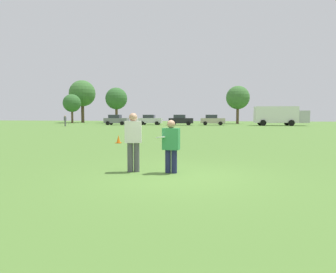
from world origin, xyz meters
TOP-DOWN VIEW (x-y plane):
  - ground_plane at (0.00, 0.00)m, footprint 168.45×168.45m
  - player_thrower at (-1.37, 0.41)m, footprint 0.53×0.39m
  - player_defender at (-0.26, 0.46)m, footprint 0.48×0.29m
  - frisbee at (-0.53, 0.33)m, footprint 0.28×0.27m
  - traffic_cone at (-5.14, 8.95)m, footprint 0.32×0.32m
  - parked_car_near_left at (-18.58, 42.48)m, footprint 4.32×2.45m
  - parked_car_mid_left at (-12.83, 44.47)m, footprint 4.32×2.45m
  - parked_car_center at (-7.08, 43.67)m, footprint 4.32×2.45m
  - parked_car_mid_right at (-1.68, 44.82)m, footprint 4.32×2.45m
  - box_truck at (9.37, 44.63)m, footprint 8.65×3.41m
  - bystander_sideline_watcher at (-12.81, 36.02)m, footprint 0.44×0.26m
  - bystander_field_marshal at (-23.90, 34.60)m, footprint 0.37×0.52m
  - tree_west_oak at (-33.59, 53.84)m, footprint 3.99×3.99m
  - tree_west_maple at (-33.58, 58.73)m, footprint 6.24×6.24m
  - tree_center_elm at (-24.06, 56.57)m, footprint 4.94×4.94m
  - tree_east_birch at (2.83, 55.46)m, footprint 4.78×4.78m

SIDE VIEW (x-z plane):
  - ground_plane at x=0.00m, z-range 0.00..0.00m
  - traffic_cone at x=-5.14m, z-range -0.01..0.47m
  - player_defender at x=-0.26m, z-range 0.08..1.59m
  - bystander_sideline_watcher at x=-12.81m, z-range 0.10..1.71m
  - parked_car_near_left at x=-18.58m, z-range 0.01..1.83m
  - parked_car_mid_left at x=-12.83m, z-range 0.01..1.83m
  - parked_car_center at x=-7.08m, z-range 0.01..1.83m
  - parked_car_mid_right at x=-1.68m, z-range 0.01..1.83m
  - player_thrower at x=-1.37m, z-range 0.11..1.81m
  - bystander_field_marshal at x=-23.90m, z-range 0.11..1.82m
  - frisbee at x=-0.53m, z-range 0.97..1.07m
  - box_truck at x=9.37m, z-range 0.16..3.34m
  - tree_west_oak at x=-33.59m, z-range 1.22..7.70m
  - tree_east_birch at x=2.83m, z-range 1.46..9.23m
  - tree_center_elm at x=-24.06m, z-range 1.51..9.54m
  - tree_west_maple at x=-33.58m, z-range 1.91..12.05m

